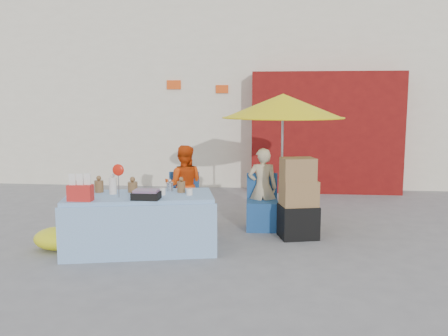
# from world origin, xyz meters

# --- Properties ---
(ground) EXTENTS (80.00, 80.00, 0.00)m
(ground) POSITION_xyz_m (0.00, 0.00, 0.00)
(ground) COLOR slate
(ground) RESTS_ON ground
(backdrop) EXTENTS (14.00, 8.00, 7.80)m
(backdrop) POSITION_xyz_m (0.52, 7.52, 3.10)
(backdrop) COLOR silver
(backdrop) RESTS_ON ground
(market_table) EXTENTS (2.11, 1.32, 1.18)m
(market_table) POSITION_xyz_m (-0.71, -0.28, 0.39)
(market_table) COLOR #92BAEA
(market_table) RESTS_ON ground
(chair_left) EXTENTS (0.50, 0.49, 0.85)m
(chair_left) POSITION_xyz_m (-0.36, 0.95, 0.26)
(chair_left) COLOR navy
(chair_left) RESTS_ON ground
(chair_right) EXTENTS (0.50, 0.49, 0.85)m
(chair_right) POSITION_xyz_m (0.89, 0.95, 0.26)
(chair_right) COLOR navy
(chair_right) RESTS_ON ground
(vendor_orange) EXTENTS (0.64, 0.51, 1.29)m
(vendor_orange) POSITION_xyz_m (-0.36, 1.08, 0.64)
(vendor_orange) COLOR #D73F0B
(vendor_orange) RESTS_ON ground
(vendor_beige) EXTENTS (0.47, 0.32, 1.25)m
(vendor_beige) POSITION_xyz_m (0.89, 1.08, 0.63)
(vendor_beige) COLOR tan
(vendor_beige) RESTS_ON ground
(umbrella) EXTENTS (1.90, 1.90, 2.09)m
(umbrella) POSITION_xyz_m (1.19, 1.23, 1.89)
(umbrella) COLOR gray
(umbrella) RESTS_ON ground
(box_stack) EXTENTS (0.62, 0.55, 1.17)m
(box_stack) POSITION_xyz_m (1.41, 0.52, 0.54)
(box_stack) COLOR black
(box_stack) RESTS_ON ground
(tarp_bundle) EXTENTS (0.79, 0.70, 0.30)m
(tarp_bundle) POSITION_xyz_m (-1.80, -0.35, 0.15)
(tarp_bundle) COLOR yellow
(tarp_bundle) RESTS_ON ground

